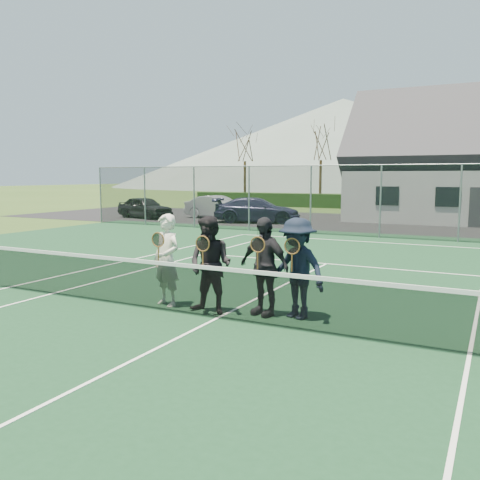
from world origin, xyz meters
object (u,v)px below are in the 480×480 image
(car_b, at_px, (218,207))
(tennis_net, at_px, (217,290))
(player_a, at_px, (167,260))
(player_b, at_px, (210,265))
(car_c, at_px, (257,210))
(car_a, at_px, (145,207))
(player_c, at_px, (264,266))
(player_d, at_px, (297,268))

(car_b, xyz_separation_m, tennis_net, (10.73, -18.85, -0.14))
(player_a, bearing_deg, player_b, -5.06)
(car_c, distance_m, tennis_net, 19.00)
(car_a, relative_size, player_c, 2.14)
(car_b, distance_m, player_c, 21.46)
(player_a, xyz_separation_m, player_c, (1.97, 0.24, -0.00))
(player_b, bearing_deg, player_d, 14.85)
(car_a, distance_m, car_b, 4.45)
(car_c, bearing_deg, tennis_net, -173.20)
(car_c, distance_m, player_b, 18.60)
(car_c, bearing_deg, player_c, -170.67)
(player_c, relative_size, player_d, 1.00)
(car_a, distance_m, player_b, 22.20)
(player_a, relative_size, player_c, 1.00)
(car_b, bearing_deg, car_a, 120.16)
(player_d, bearing_deg, player_c, -173.26)
(player_d, bearing_deg, car_b, 123.41)
(car_c, height_order, player_c, player_c)
(player_c, xyz_separation_m, player_d, (0.62, 0.07, -0.00))
(car_b, relative_size, player_d, 2.30)
(player_a, bearing_deg, player_d, 6.99)
(car_a, distance_m, car_c, 7.37)
(car_a, distance_m, player_c, 22.57)
(car_b, relative_size, player_a, 2.30)
(car_c, xyz_separation_m, player_b, (7.15, -17.17, 0.24))
(player_b, distance_m, player_d, 1.60)
(tennis_net, bearing_deg, player_c, 45.67)
(car_a, relative_size, player_d, 2.14)
(player_a, distance_m, player_d, 2.61)
(car_c, height_order, player_d, player_d)
(car_a, bearing_deg, car_b, -53.23)
(car_a, xyz_separation_m, car_c, (7.36, 0.38, 0.03))
(car_b, bearing_deg, player_d, -139.72)
(car_a, bearing_deg, player_b, -125.68)
(tennis_net, distance_m, player_b, 0.57)
(car_b, bearing_deg, player_b, -143.80)
(car_b, bearing_deg, car_c, -105.99)
(player_b, bearing_deg, player_c, 19.97)
(player_b, height_order, player_d, same)
(tennis_net, height_order, player_b, player_b)
(car_b, xyz_separation_m, player_a, (9.38, -18.46, 0.24))
(car_b, distance_m, player_b, 21.28)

